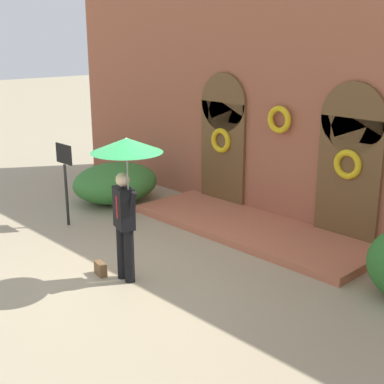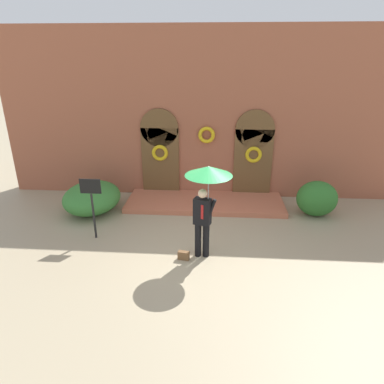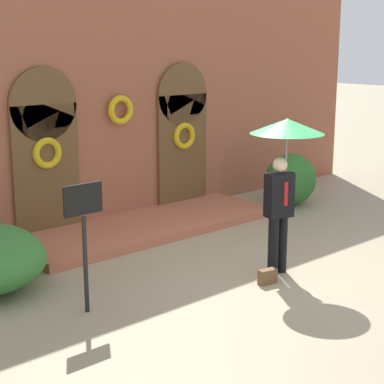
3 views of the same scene
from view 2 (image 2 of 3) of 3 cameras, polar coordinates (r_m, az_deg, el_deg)
name	(u,v)px [view 2 (image 2 of 3)]	position (r m, az deg, el deg)	size (l,w,h in m)	color
ground_plane	(200,253)	(8.84, 1.40, -10.20)	(80.00, 80.00, 0.00)	tan
building_facade	(207,119)	(11.81, 2.54, 12.06)	(14.00, 2.30, 5.60)	#9E563D
person_with_umbrella	(207,185)	(7.90, 2.51, 1.22)	(1.10, 1.10, 2.36)	black
handbag	(184,255)	(8.56, -1.40, -10.53)	(0.28, 0.12, 0.22)	brown
sign_post	(92,199)	(9.41, -16.37, -1.10)	(0.56, 0.06, 1.72)	black
shrub_left	(92,198)	(11.37, -16.32, -0.89)	(1.77, 2.09, 0.92)	#387A33
shrub_right	(317,199)	(11.27, 20.09, -1.03)	(1.24, 1.00, 1.12)	#2D6B28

